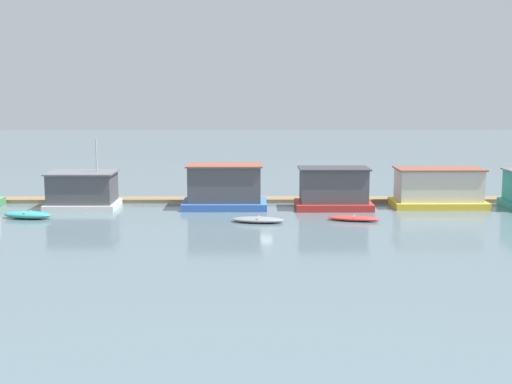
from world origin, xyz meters
The scene contains 10 objects.
ground_plane centered at (0.00, 0.00, 0.00)m, with size 200.00×200.00×0.00m, color slate.
dock_walkway centered at (0.00, 3.21, 0.15)m, with size 59.60×1.88×0.30m, color #846B4C.
houseboat_white centered at (-13.29, 0.02, 1.38)m, with size 5.32×4.01×5.31m.
houseboat_blue centered at (-2.41, 0.17, 1.59)m, with size 6.45×4.05×3.37m.
houseboat_red centered at (5.93, -0.27, 1.50)m, with size 5.82×3.59×3.17m.
houseboat_yellow centered at (14.18, 0.51, 1.44)m, with size 7.14×3.78×3.04m.
dinghy_teal centered at (-16.23, -4.26, 0.27)m, with size 3.75×2.00×0.53m.
dinghy_grey centered at (0.10, -5.86, 0.19)m, with size 3.80×1.96×0.39m.
dinghy_red centered at (6.79, -5.35, 0.18)m, with size 3.76×1.88×0.36m.
mooring_post_far_left centered at (12.25, 2.02, 0.72)m, with size 0.26×0.26×1.43m, color brown.
Camera 1 is at (-0.38, -54.08, 9.26)m, focal length 50.00 mm.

